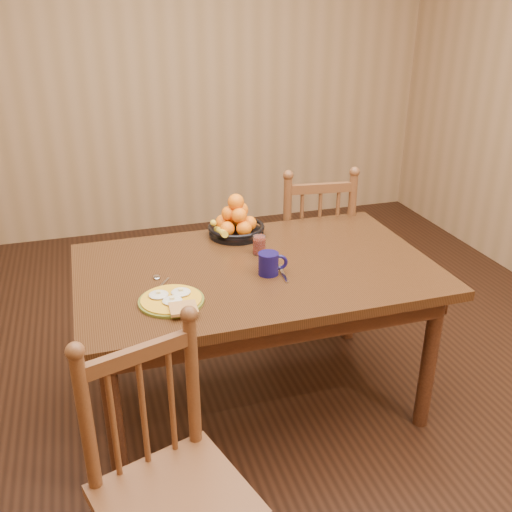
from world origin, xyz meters
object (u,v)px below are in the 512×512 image
object	(u,v)px
dining_table	(256,283)
fruit_bowl	(236,223)
chair_near	(168,489)
breakfast_plate	(172,300)
coffee_mug	(269,263)
chair_far	(311,249)

from	to	relation	value
dining_table	fruit_bowl	size ratio (longest dim) A/B	5.52
dining_table	chair_near	distance (m)	1.07
breakfast_plate	coffee_mug	world-z (taller)	coffee_mug
chair_far	fruit_bowl	distance (m)	0.69
fruit_bowl	breakfast_plate	bearing A→B (deg)	-125.38
chair_near	coffee_mug	bearing A→B (deg)	36.17
dining_table	chair_far	world-z (taller)	chair_far
dining_table	coffee_mug	distance (m)	0.17
dining_table	fruit_bowl	bearing A→B (deg)	88.55
dining_table	fruit_bowl	world-z (taller)	fruit_bowl
coffee_mug	dining_table	bearing A→B (deg)	109.37
breakfast_plate	fruit_bowl	distance (m)	0.74
dining_table	chair_far	xyz separation A→B (m)	(0.54, 0.66, -0.18)
chair_near	breakfast_plate	distance (m)	0.74
fruit_bowl	dining_table	bearing A→B (deg)	-91.45
dining_table	coffee_mug	size ratio (longest dim) A/B	11.96
chair_far	breakfast_plate	xyz separation A→B (m)	(-0.97, -0.88, 0.28)
breakfast_plate	coffee_mug	size ratio (longest dim) A/B	2.16
fruit_bowl	chair_far	bearing A→B (deg)	27.25
chair_near	fruit_bowl	distance (m)	1.44
chair_near	coffee_mug	xyz separation A→B (m)	(0.60, 0.80, 0.33)
chair_far	coffee_mug	distance (m)	0.96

